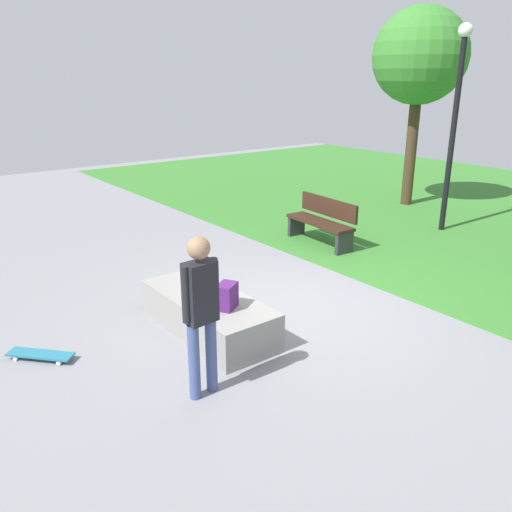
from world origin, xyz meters
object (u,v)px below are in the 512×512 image
Objects in this scene: backpack_on_ledge at (227,296)px; lamp_post at (456,110)px; concrete_ledge at (208,314)px; tree_young_birch at (420,58)px; skateboard_by_ledge at (40,354)px; park_bench_far_right at (322,220)px; skater_performing_trick at (201,305)px.

lamp_post is at bearing 160.66° from backpack_on_ledge.
concrete_ledge is 0.43× the size of tree_young_birch.
tree_young_birch is at bearing 102.93° from skateboard_by_ledge.
skateboard_by_ledge is at bearing -78.30° from park_bench_far_right.
park_bench_far_right is (-3.00, 4.69, -0.55)m from skater_performing_trick.
tree_young_birch reaches higher than backpack_on_ledge.
backpack_on_ledge is 0.44× the size of skateboard_by_ledge.
lamp_post is (-0.31, 8.65, 2.48)m from skateboard_by_ledge.
skateboard_by_ledge is (-0.61, -1.99, -0.18)m from concrete_ledge.
concrete_ledge is at bearing 73.06° from skateboard_by_ledge.
backpack_on_ledge is 7.06m from lamp_post.
skater_performing_trick reaches higher than concrete_ledge.
backpack_on_ledge is at bearing -67.37° from tree_young_birch.
concrete_ledge is at bearing -64.82° from park_bench_far_right.
skater_performing_trick is (0.73, -0.81, 0.37)m from backpack_on_ledge.
skater_performing_trick is at bearing -74.32° from lamp_post.
lamp_post is at bearing 72.14° from park_bench_far_right.
concrete_ledge reaches higher than skateboard_by_ledge.
skater_performing_trick is at bearing -34.76° from concrete_ledge.
backpack_on_ledge is at bearing 132.06° from skater_performing_trick.
skateboard_by_ledge is at bearing -87.93° from lamp_post.
lamp_post is (1.99, -1.39, -1.07)m from tree_young_birch.
concrete_ledge is at bearing -82.15° from lamp_post.
skateboard_by_ledge is 0.45× the size of park_bench_far_right.
backpack_on_ledge is 0.07× the size of tree_young_birch.
lamp_post reaches higher than skateboard_by_ledge.
park_bench_far_right is 3.59m from lamp_post.
lamp_post is (-2.10, 7.48, 1.52)m from skater_performing_trick.
skater_performing_trick is 7.92m from lamp_post.
park_bench_far_right is 5.34m from tree_young_birch.
concrete_ledge is 2.09m from skateboard_by_ledge.
concrete_ledge is 1.19× the size of skater_performing_trick.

